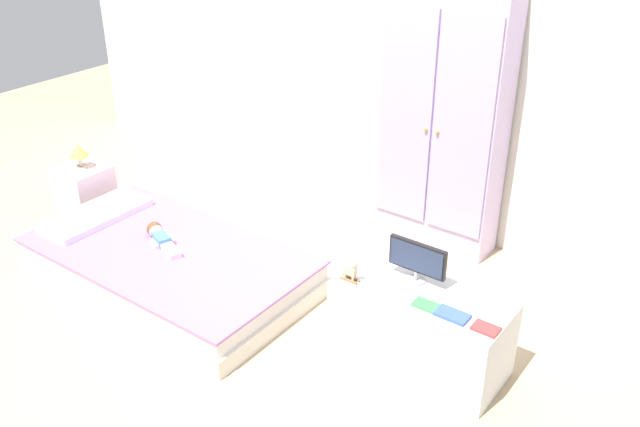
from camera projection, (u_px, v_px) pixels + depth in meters
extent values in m
cube|color=tan|center=(264.00, 319.00, 4.00)|extent=(10.00, 10.00, 0.02)
cube|color=silver|center=(414.00, 31.00, 4.49)|extent=(6.40, 0.05, 2.70)
cube|color=silver|center=(170.00, 274.00, 4.31)|extent=(1.77, 0.98, 0.11)
cube|color=silver|center=(169.00, 259.00, 4.26)|extent=(1.73, 0.94, 0.10)
cube|color=#B270C6|center=(168.00, 250.00, 4.23)|extent=(1.76, 0.97, 0.02)
cube|color=silver|center=(96.00, 215.00, 4.58)|extent=(0.32, 0.70, 0.05)
cube|color=#4C84C6|center=(162.00, 239.00, 4.28)|extent=(0.15, 0.12, 0.06)
cube|color=beige|center=(174.00, 250.00, 4.19)|extent=(0.16, 0.09, 0.04)
cube|color=beige|center=(169.00, 252.00, 4.17)|extent=(0.16, 0.09, 0.04)
cube|color=beige|center=(170.00, 239.00, 4.31)|extent=(0.10, 0.06, 0.03)
cube|color=beige|center=(154.00, 244.00, 4.26)|extent=(0.10, 0.06, 0.03)
sphere|color=beige|center=(155.00, 230.00, 4.35)|extent=(0.09, 0.09, 0.09)
sphere|color=brown|center=(154.00, 229.00, 4.36)|extent=(0.10, 0.10, 0.10)
cube|color=silver|center=(86.00, 191.00, 5.03)|extent=(0.33, 0.33, 0.38)
cylinder|color=#B7B2AD|center=(81.00, 167.00, 4.94)|extent=(0.10, 0.10, 0.01)
cylinder|color=#B7B2AD|center=(80.00, 161.00, 4.92)|extent=(0.02, 0.02, 0.07)
cone|color=#E5B24C|center=(78.00, 151.00, 4.88)|extent=(0.13, 0.13, 0.09)
cube|color=silver|center=(443.00, 123.00, 4.41)|extent=(0.79, 0.27, 1.69)
cube|color=#AF9DC9|center=(405.00, 117.00, 4.39)|extent=(0.37, 0.02, 1.39)
cube|color=#AF9DC9|center=(462.00, 130.00, 4.19)|extent=(0.37, 0.02, 1.39)
sphere|color=gold|center=(425.00, 129.00, 4.32)|extent=(0.02, 0.02, 0.02)
sphere|color=gold|center=(437.00, 132.00, 4.27)|extent=(0.02, 0.02, 0.02)
cube|color=silver|center=(420.00, 328.00, 3.57)|extent=(0.89, 0.41, 0.43)
cylinder|color=#99999E|center=(416.00, 280.00, 3.56)|extent=(0.10, 0.10, 0.01)
cylinder|color=#99999E|center=(416.00, 275.00, 3.55)|extent=(0.02, 0.02, 0.05)
cube|color=black|center=(418.00, 257.00, 3.50)|extent=(0.32, 0.02, 0.16)
cube|color=#28334C|center=(416.00, 258.00, 3.49)|extent=(0.30, 0.01, 0.14)
cube|color=#8E6642|center=(352.00, 278.00, 3.58)|extent=(0.11, 0.01, 0.01)
cube|color=#8E6642|center=(348.00, 280.00, 3.56)|extent=(0.11, 0.01, 0.01)
cube|color=#D1B289|center=(350.00, 271.00, 3.54)|extent=(0.07, 0.03, 0.04)
cylinder|color=#D1B289|center=(355.00, 277.00, 3.55)|extent=(0.01, 0.01, 0.02)
cylinder|color=#D1B289|center=(353.00, 279.00, 3.54)|extent=(0.01, 0.01, 0.02)
cylinder|color=#D1B289|center=(347.00, 274.00, 3.58)|extent=(0.01, 0.01, 0.02)
cylinder|color=#D1B289|center=(345.00, 275.00, 3.56)|extent=(0.01, 0.01, 0.02)
cylinder|color=#D1B289|center=(355.00, 268.00, 3.51)|extent=(0.02, 0.02, 0.02)
sphere|color=#D1B289|center=(355.00, 264.00, 3.50)|extent=(0.04, 0.04, 0.04)
cube|color=#429E51|center=(426.00, 305.00, 3.36)|extent=(0.13, 0.08, 0.01)
cube|color=blue|center=(452.00, 315.00, 3.29)|extent=(0.16, 0.09, 0.02)
cube|color=#CC3838|center=(486.00, 329.00, 3.20)|extent=(0.12, 0.09, 0.01)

